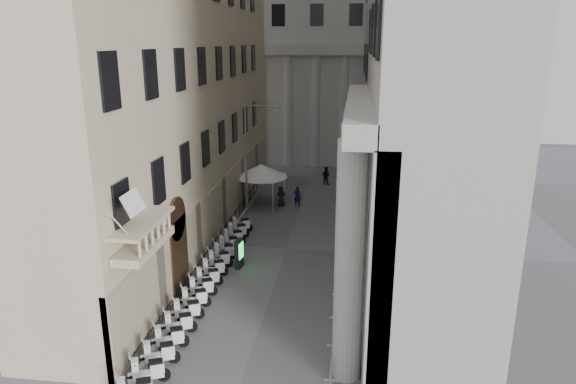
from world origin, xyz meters
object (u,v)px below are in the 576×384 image
(security_tent, at_px, (259,170))
(info_kiosk, at_px, (239,253))
(street_lamp, at_px, (250,149))
(pedestrian_b, at_px, (326,176))
(pedestrian_a, at_px, (297,196))

(security_tent, xyz_separation_m, info_kiosk, (1.11, -12.88, -2.05))
(security_tent, relative_size, info_kiosk, 2.39)
(security_tent, bearing_deg, street_lamp, -95.64)
(security_tent, xyz_separation_m, pedestrian_b, (5.27, 6.90, -2.08))
(info_kiosk, relative_size, pedestrian_a, 1.05)
(info_kiosk, xyz_separation_m, pedestrian_a, (2.19, 12.56, -0.05))
(pedestrian_a, bearing_deg, street_lamp, 41.45)
(street_lamp, distance_m, info_kiosk, 11.38)
(street_lamp, relative_size, info_kiosk, 4.76)
(security_tent, height_order, pedestrian_b, security_tent)
(street_lamp, xyz_separation_m, pedestrian_b, (5.52, 9.33, -4.35))
(security_tent, xyz_separation_m, pedestrian_a, (3.29, -0.32, -2.10))
(pedestrian_b, bearing_deg, pedestrian_a, 97.90)
(info_kiosk, xyz_separation_m, pedestrian_b, (4.17, 19.77, -0.03))
(street_lamp, bearing_deg, pedestrian_a, 37.90)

